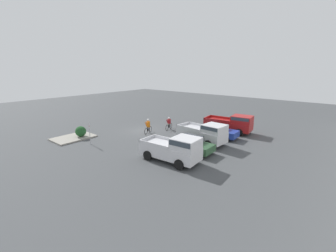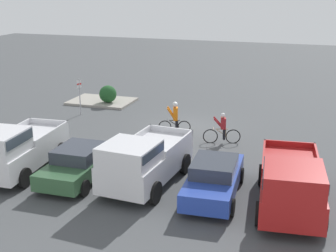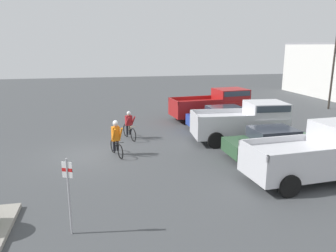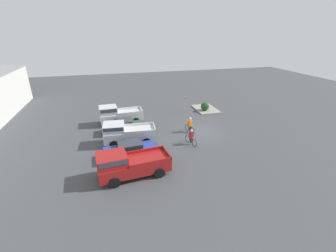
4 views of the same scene
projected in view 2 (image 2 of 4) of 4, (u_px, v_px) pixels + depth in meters
ground_plane at (186, 127)px, 26.38m from camera, size 80.00×80.00×0.00m
pickup_truck_0 at (291, 183)px, 16.34m from camera, size 2.71×5.65×2.13m
sedan_0 at (214, 178)px, 17.70m from camera, size 2.15×4.65×1.44m
pickup_truck_1 at (143, 160)px, 18.34m from camera, size 2.60×5.16×2.17m
sedan_1 at (80, 163)px, 19.20m from camera, size 2.07×4.43×1.42m
pickup_truck_2 at (15, 149)px, 19.53m from camera, size 2.51×5.16×2.25m
cyclist_0 at (175, 117)px, 25.09m from camera, size 1.69×0.59×1.75m
cyclist_1 at (222, 128)px, 23.49m from camera, size 1.84×0.63×1.61m
fire_lane_sign at (80, 93)px, 28.41m from camera, size 0.15×0.28×2.25m
curb_island at (102, 101)px, 31.73m from camera, size 4.19×2.93×0.15m
shrub at (108, 94)px, 30.94m from camera, size 1.15×1.15×1.15m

